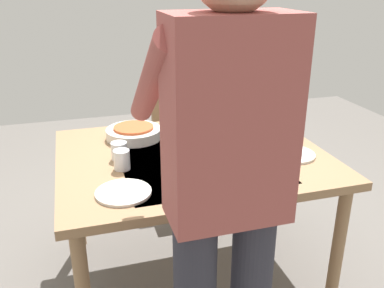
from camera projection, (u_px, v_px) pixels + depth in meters
ground_plane at (192, 272)px, 2.37m from camera, size 6.00×6.00×0.00m
dining_table at (192, 167)px, 2.12m from camera, size 1.31×1.06×0.74m
chair_near at (182, 129)px, 3.03m from camera, size 0.40×0.40×0.91m
person_server at (225, 188)px, 1.27m from camera, size 0.42×0.61×1.69m
wine_bottle at (290, 121)px, 2.21m from camera, size 0.07×0.07×0.30m
wine_glass_left at (166, 135)px, 2.03m from camera, size 0.07×0.07×0.15m
water_cup_near_left at (119, 151)px, 2.01m from camera, size 0.08×0.08×0.09m
water_cup_near_right at (122, 160)px, 1.91m from camera, size 0.07×0.07×0.09m
serving_bowl_pasta at (134, 132)px, 2.28m from camera, size 0.30×0.30×0.07m
dinner_plate_near at (292, 154)px, 2.07m from camera, size 0.23×0.23×0.01m
dinner_plate_far at (123, 192)px, 1.70m from camera, size 0.23×0.23×0.01m
table_knife at (196, 138)px, 2.28m from camera, size 0.03×0.20×0.00m
table_fork at (215, 167)px, 1.94m from camera, size 0.03×0.18×0.00m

